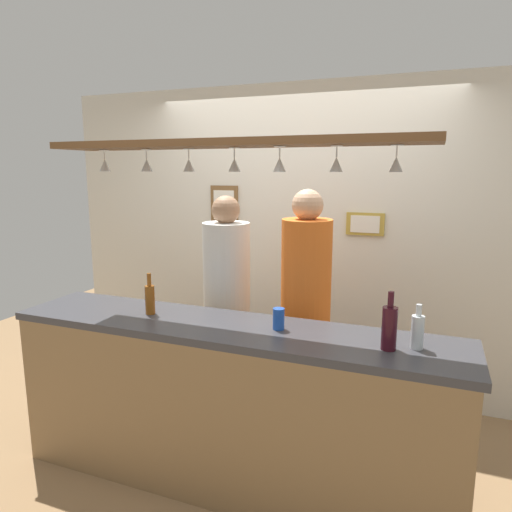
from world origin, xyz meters
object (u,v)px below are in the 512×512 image
at_px(person_middle_white_patterned_shirt, 227,289).
at_px(bottle_beer_amber_tall, 150,298).
at_px(bottle_soda_clear, 417,331).
at_px(bottle_wine_dark_red, 389,327).
at_px(drink_can, 279,319).
at_px(picture_frame_caricature, 224,205).
at_px(person_right_orange_shirt, 306,292).
at_px(picture_frame_lower_pair, 365,224).

distance_m(person_middle_white_patterned_shirt, bottle_beer_amber_tall, 0.67).
bearing_deg(bottle_soda_clear, bottle_wine_dark_red, -153.19).
relative_size(bottle_wine_dark_red, drink_can, 2.46).
xyz_separation_m(person_middle_white_patterned_shirt, drink_can, (0.60, -0.59, 0.03)).
bearing_deg(bottle_soda_clear, picture_frame_caricature, 141.08).
xyz_separation_m(person_right_orange_shirt, drink_can, (0.00, -0.59, -0.00)).
xyz_separation_m(drink_can, picture_frame_caricature, (-0.97, 1.37, 0.52)).
distance_m(bottle_wine_dark_red, drink_can, 0.62).
relative_size(person_middle_white_patterned_shirt, bottle_wine_dark_red, 5.74).
xyz_separation_m(person_right_orange_shirt, bottle_beer_amber_tall, (-0.83, -0.62, 0.04)).
relative_size(bottle_wine_dark_red, picture_frame_caricature, 0.88).
bearing_deg(person_middle_white_patterned_shirt, picture_frame_lower_pair, 41.80).
distance_m(person_middle_white_patterned_shirt, picture_frame_caricature, 1.02).
bearing_deg(bottle_soda_clear, person_middle_white_patterned_shirt, 155.52).
relative_size(bottle_wine_dark_red, bottle_beer_amber_tall, 1.15).
distance_m(bottle_soda_clear, drink_can, 0.74).
height_order(person_right_orange_shirt, picture_frame_caricature, person_right_orange_shirt).
relative_size(bottle_soda_clear, picture_frame_lower_pair, 0.77).
bearing_deg(drink_can, person_middle_white_patterned_shirt, 135.18).
xyz_separation_m(bottle_beer_amber_tall, picture_frame_lower_pair, (1.10, 1.39, 0.36)).
relative_size(person_middle_white_patterned_shirt, person_right_orange_shirt, 0.97).
bearing_deg(picture_frame_lower_pair, picture_frame_caricature, 180.00).
relative_size(bottle_wine_dark_red, bottle_soda_clear, 1.30).
relative_size(person_middle_white_patterned_shirt, picture_frame_caricature, 5.06).
relative_size(bottle_beer_amber_tall, bottle_soda_clear, 1.13).
xyz_separation_m(person_middle_white_patterned_shirt, picture_frame_caricature, (-0.37, 0.77, 0.55)).
bearing_deg(bottle_wine_dark_red, picture_frame_caricature, 137.49).
bearing_deg(drink_can, person_right_orange_shirt, 90.32).
bearing_deg(bottle_wine_dark_red, bottle_beer_amber_tall, 177.71).
relative_size(bottle_beer_amber_tall, drink_can, 2.13).
relative_size(drink_can, picture_frame_lower_pair, 0.41).
xyz_separation_m(person_right_orange_shirt, picture_frame_caricature, (-0.97, 0.77, 0.51)).
bearing_deg(picture_frame_lower_pair, drink_can, -101.09).
height_order(picture_frame_lower_pair, picture_frame_caricature, picture_frame_caricature).
distance_m(bottle_beer_amber_tall, bottle_soda_clear, 1.57).
bearing_deg(person_middle_white_patterned_shirt, person_right_orange_shirt, -0.00).
relative_size(bottle_soda_clear, drink_can, 1.89).
xyz_separation_m(bottle_soda_clear, picture_frame_lower_pair, (-0.47, 1.38, 0.37)).
distance_m(person_middle_white_patterned_shirt, picture_frame_lower_pair, 1.24).
bearing_deg(picture_frame_caricature, bottle_soda_clear, -38.92).
bearing_deg(bottle_beer_amber_tall, bottle_soda_clear, 0.32).
distance_m(drink_can, picture_frame_lower_pair, 1.45).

